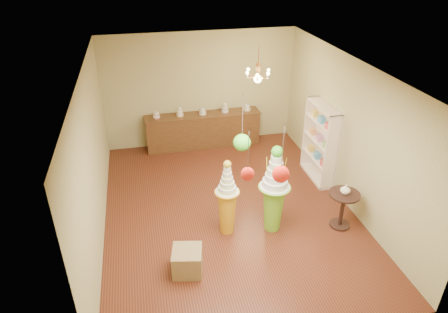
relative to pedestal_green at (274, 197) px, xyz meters
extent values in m
plane|color=#4F2215|center=(-0.70, 0.80, -0.74)|extent=(6.50, 6.50, 0.00)
plane|color=silver|center=(-0.70, 0.80, 2.26)|extent=(6.50, 6.50, 0.00)
cube|color=tan|center=(-0.70, 4.05, 0.76)|extent=(5.00, 0.04, 3.00)
cube|color=tan|center=(-0.70, -2.45, 0.76)|extent=(5.00, 0.04, 3.00)
cube|color=tan|center=(-3.20, 0.80, 0.76)|extent=(0.04, 6.50, 3.00)
cube|color=tan|center=(1.80, 0.80, 0.76)|extent=(0.04, 6.50, 3.00)
cone|color=#72BC29|center=(0.00, 0.00, -0.26)|extent=(0.49, 0.49, 0.95)
cylinder|color=silver|center=(0.00, 0.00, 0.23)|extent=(0.66, 0.66, 0.03)
cylinder|color=silver|center=(0.00, 0.00, 0.31)|extent=(0.54, 0.54, 0.13)
cylinder|color=silver|center=(0.00, 0.00, 0.43)|extent=(0.44, 0.44, 0.13)
cylinder|color=silver|center=(0.00, 0.00, 0.56)|extent=(0.36, 0.36, 0.13)
cylinder|color=silver|center=(0.00, 0.00, 0.68)|extent=(0.30, 0.30, 0.13)
cylinder|color=silver|center=(0.00, 0.00, 0.81)|extent=(0.24, 0.24, 0.13)
sphere|color=green|center=(0.00, 0.00, 0.96)|extent=(0.21, 0.21, 0.21)
cone|color=orange|center=(-0.88, 0.10, -0.28)|extent=(0.46, 0.46, 0.90)
cylinder|color=silver|center=(-0.88, 0.10, 0.18)|extent=(0.55, 0.55, 0.03)
cylinder|color=silver|center=(-0.88, 0.10, 0.25)|extent=(0.41, 0.41, 0.10)
cylinder|color=silver|center=(-0.88, 0.10, 0.35)|extent=(0.33, 0.33, 0.10)
cylinder|color=silver|center=(-0.88, 0.10, 0.45)|extent=(0.26, 0.26, 0.10)
cylinder|color=silver|center=(-0.88, 0.10, 0.54)|extent=(0.21, 0.21, 0.10)
cylinder|color=silver|center=(-0.88, 0.10, 0.64)|extent=(0.17, 0.17, 0.10)
sphere|color=gold|center=(-0.88, 0.10, 0.75)|extent=(0.14, 0.14, 0.14)
cube|color=olive|center=(-1.76, -0.79, -0.51)|extent=(0.58, 0.58, 0.45)
cube|color=#503019|center=(-0.70, 3.77, -0.29)|extent=(3.00, 0.50, 0.90)
cube|color=#503019|center=(-0.70, 3.77, 0.17)|extent=(3.04, 0.54, 0.03)
cylinder|color=silver|center=(-1.90, 3.77, 0.26)|extent=(0.18, 0.18, 0.16)
cylinder|color=silver|center=(-1.30, 3.77, 0.30)|extent=(0.18, 0.18, 0.24)
cylinder|color=silver|center=(-0.70, 3.77, 0.26)|extent=(0.18, 0.18, 0.16)
cylinder|color=silver|center=(-0.10, 3.77, 0.30)|extent=(0.18, 0.18, 0.24)
cylinder|color=silver|center=(0.50, 3.77, 0.26)|extent=(0.18, 0.18, 0.16)
cube|color=white|center=(1.78, 1.60, 0.16)|extent=(0.04, 1.20, 1.80)
cube|color=white|center=(1.62, 1.60, -0.24)|extent=(0.30, 1.14, 0.03)
cube|color=white|center=(1.62, 1.60, 0.21)|extent=(0.30, 1.14, 0.03)
cube|color=white|center=(1.62, 1.60, 0.66)|extent=(0.30, 1.14, 0.03)
cylinder|color=black|center=(1.33, -0.22, -0.72)|extent=(0.45, 0.45, 0.04)
cylinder|color=black|center=(1.33, -0.22, -0.37)|extent=(0.09, 0.09, 0.74)
cylinder|color=black|center=(1.33, -0.22, 0.00)|extent=(0.67, 0.67, 0.04)
imported|color=white|center=(1.33, -0.22, 0.12)|extent=(0.23, 0.23, 0.19)
cylinder|color=#3F332D|center=(-0.55, -1.61, 1.89)|extent=(0.01, 0.01, 0.74)
sphere|color=red|center=(-0.55, -1.61, 1.52)|extent=(0.23, 0.23, 0.23)
cylinder|color=#3F332D|center=(-0.77, -0.47, 1.86)|extent=(0.01, 0.01, 0.81)
sphere|color=green|center=(-0.77, -0.47, 1.45)|extent=(0.27, 0.27, 0.27)
cylinder|color=#3F332D|center=(-1.01, -1.65, 1.94)|extent=(0.01, 0.01, 0.65)
sphere|color=red|center=(-1.01, -1.65, 1.61)|extent=(0.17, 0.17, 0.17)
cylinder|color=#D28A4A|center=(0.33, 2.35, 2.01)|extent=(0.02, 0.02, 0.50)
cylinder|color=#D28A4A|center=(0.33, 2.35, 1.71)|extent=(0.10, 0.10, 0.30)
sphere|color=#FFE18C|center=(0.33, 2.35, 1.51)|extent=(0.18, 0.18, 0.18)
camera|label=1|loc=(-2.24, -5.83, 4.26)|focal=32.00mm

